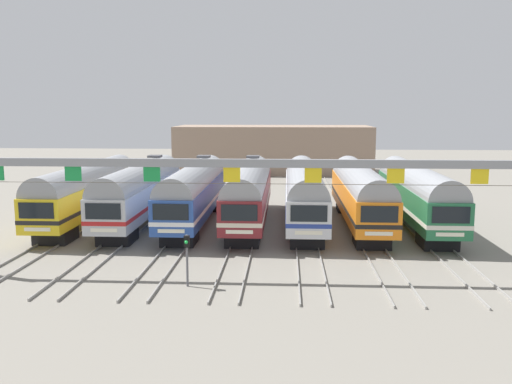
% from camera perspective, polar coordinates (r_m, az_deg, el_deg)
% --- Properties ---
extents(ground_plane, '(160.00, 160.00, 0.00)m').
position_cam_1_polar(ground_plane, '(43.43, -0.72, -3.41)').
color(ground_plane, gray).
extents(track_bed, '(27.43, 70.00, 0.15)m').
position_cam_1_polar(track_bed, '(60.11, 0.38, 0.07)').
color(track_bed, gray).
rests_on(track_bed, ground).
extents(commuter_train_yellow, '(2.88, 18.06, 4.77)m').
position_cam_1_polar(commuter_train_yellow, '(45.68, -17.17, 0.22)').
color(commuter_train_yellow, gold).
rests_on(commuter_train_yellow, ground).
extents(commuter_train_stainless, '(2.88, 18.06, 5.05)m').
position_cam_1_polar(commuter_train_stainless, '(44.37, -11.93, 0.18)').
color(commuter_train_stainless, '#B2B5BA').
rests_on(commuter_train_stainless, ground).
extents(commuter_train_blue, '(2.88, 18.06, 5.05)m').
position_cam_1_polar(commuter_train_blue, '(43.45, -6.42, 0.14)').
color(commuter_train_blue, '#284C9E').
rests_on(commuter_train_blue, ground).
extents(commuter_train_maroon, '(2.88, 18.06, 5.05)m').
position_cam_1_polar(commuter_train_maroon, '(42.94, -0.72, 0.09)').
color(commuter_train_maroon, maroon).
rests_on(commuter_train_maroon, ground).
extents(commuter_train_silver, '(2.88, 18.06, 4.77)m').
position_cam_1_polar(commuter_train_silver, '(42.86, 5.05, 0.04)').
color(commuter_train_silver, silver).
rests_on(commuter_train_silver, ground).
extents(commuter_train_orange, '(2.88, 18.06, 4.77)m').
position_cam_1_polar(commuter_train_orange, '(43.22, 10.78, -0.01)').
color(commuter_train_orange, orange).
rests_on(commuter_train_orange, ground).
extents(commuter_train_green, '(2.88, 18.06, 4.77)m').
position_cam_1_polar(commuter_train_green, '(44.01, 16.37, -0.06)').
color(commuter_train_green, '#236B42').
rests_on(commuter_train_green, ground).
extents(catenary_gantry, '(31.17, 0.44, 6.97)m').
position_cam_1_polar(catenary_gantry, '(29.23, -2.53, 1.48)').
color(catenary_gantry, gray).
rests_on(catenary_gantry, ground).
extents(yard_signal_mast, '(0.28, 0.35, 2.74)m').
position_cam_1_polar(yard_signal_mast, '(28.45, -7.21, -6.06)').
color(yard_signal_mast, '#59595E').
rests_on(yard_signal_mast, ground).
extents(maintenance_building, '(27.36, 10.00, 6.61)m').
position_cam_1_polar(maintenance_building, '(78.51, 1.83, 4.48)').
color(maintenance_building, gray).
rests_on(maintenance_building, ground).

